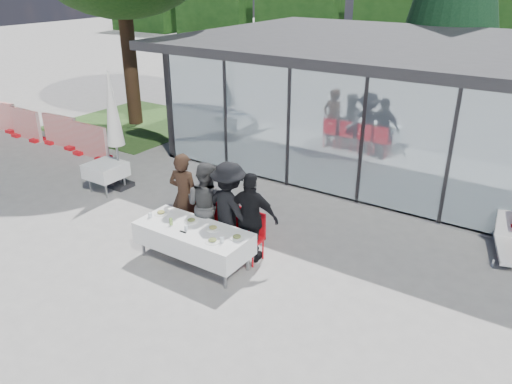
{
  "coord_description": "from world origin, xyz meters",
  "views": [
    {
      "loc": [
        5.01,
        -6.39,
        5.17
      ],
      "look_at": [
        -0.02,
        1.2,
        1.1
      ],
      "focal_mm": 35.0,
      "sensor_mm": 36.0,
      "label": 1
    }
  ],
  "objects_px": {
    "diner_b": "(206,205)",
    "diner_chair_d": "(253,234)",
    "plate_d": "(237,237)",
    "folded_eyeglasses": "(183,232)",
    "plate_a": "(161,213)",
    "construction_barriers": "(1,118)",
    "spare_table_left": "(106,170)",
    "diner_c": "(229,209)",
    "diner_chair_c": "(231,227)",
    "diner_chair_a": "(187,213)",
    "diner_chair_b": "(208,220)",
    "diner_d": "(251,218)",
    "dining_table": "(193,238)",
    "plate_c": "(213,228)",
    "diner_a": "(184,196)",
    "plate_b": "(191,221)",
    "juice_bottle": "(171,222)",
    "market_umbrella": "(113,116)",
    "plate_extra": "(212,241)"
  },
  "relations": [
    {
      "from": "diner_a",
      "to": "diner_chair_d",
      "type": "height_order",
      "value": "diner_a"
    },
    {
      "from": "diner_a",
      "to": "plate_c",
      "type": "distance_m",
      "value": 1.27
    },
    {
      "from": "diner_chair_d",
      "to": "folded_eyeglasses",
      "type": "bearing_deg",
      "value": -132.51
    },
    {
      "from": "juice_bottle",
      "to": "folded_eyeglasses",
      "type": "relative_size",
      "value": 0.98
    },
    {
      "from": "diner_b",
      "to": "diner_chair_c",
      "type": "height_order",
      "value": "diner_b"
    },
    {
      "from": "diner_a",
      "to": "diner_d",
      "type": "distance_m",
      "value": 1.65
    },
    {
      "from": "diner_b",
      "to": "plate_extra",
      "type": "relative_size",
      "value": 6.63
    },
    {
      "from": "diner_chair_c",
      "to": "plate_c",
      "type": "height_order",
      "value": "diner_chair_c"
    },
    {
      "from": "diner_b",
      "to": "diner_chair_d",
      "type": "bearing_deg",
      "value": -179.92
    },
    {
      "from": "plate_c",
      "to": "construction_barriers",
      "type": "distance_m",
      "value": 11.91
    },
    {
      "from": "diner_b",
      "to": "diner_chair_b",
      "type": "relative_size",
      "value": 1.83
    },
    {
      "from": "diner_c",
      "to": "market_umbrella",
      "type": "xyz_separation_m",
      "value": [
        -4.29,
        1.06,
        0.96
      ]
    },
    {
      "from": "plate_extra",
      "to": "diner_c",
      "type": "bearing_deg",
      "value": 107.55
    },
    {
      "from": "diner_a",
      "to": "plate_b",
      "type": "xyz_separation_m",
      "value": [
        0.62,
        -0.52,
        -0.16
      ]
    },
    {
      "from": "dining_table",
      "to": "diner_d",
      "type": "distance_m",
      "value": 1.16
    },
    {
      "from": "plate_d",
      "to": "folded_eyeglasses",
      "type": "xyz_separation_m",
      "value": [
        -0.96,
        -0.36,
        -0.02
      ]
    },
    {
      "from": "construction_barriers",
      "to": "diner_chair_c",
      "type": "bearing_deg",
      "value": -10.82
    },
    {
      "from": "plate_b",
      "to": "diner_chair_a",
      "type": "bearing_deg",
      "value": 137.44
    },
    {
      "from": "diner_a",
      "to": "dining_table",
      "type": "bearing_deg",
      "value": 129.82
    },
    {
      "from": "diner_c",
      "to": "juice_bottle",
      "type": "xyz_separation_m",
      "value": [
        -0.76,
        -0.83,
        -0.13
      ]
    },
    {
      "from": "juice_bottle",
      "to": "construction_barriers",
      "type": "relative_size",
      "value": 0.01
    },
    {
      "from": "plate_d",
      "to": "folded_eyeglasses",
      "type": "bearing_deg",
      "value": -159.42
    },
    {
      "from": "dining_table",
      "to": "diner_b",
      "type": "height_order",
      "value": "diner_b"
    },
    {
      "from": "dining_table",
      "to": "plate_a",
      "type": "bearing_deg",
      "value": 172.98
    },
    {
      "from": "dining_table",
      "to": "plate_c",
      "type": "height_order",
      "value": "plate_c"
    },
    {
      "from": "plate_c",
      "to": "plate_extra",
      "type": "bearing_deg",
      "value": -53.19
    },
    {
      "from": "construction_barriers",
      "to": "diner_chair_b",
      "type": "bearing_deg",
      "value": -11.38
    },
    {
      "from": "plate_d",
      "to": "spare_table_left",
      "type": "xyz_separation_m",
      "value": [
        -4.98,
        1.28,
        -0.22
      ]
    },
    {
      "from": "diner_chair_a",
      "to": "folded_eyeglasses",
      "type": "relative_size",
      "value": 6.96
    },
    {
      "from": "plate_a",
      "to": "construction_barriers",
      "type": "xyz_separation_m",
      "value": [
        -10.32,
        2.85,
        -0.34
      ]
    },
    {
      "from": "plate_d",
      "to": "spare_table_left",
      "type": "relative_size",
      "value": 0.31
    },
    {
      "from": "diner_chair_b",
      "to": "plate_c",
      "type": "height_order",
      "value": "diner_chair_b"
    },
    {
      "from": "diner_chair_a",
      "to": "diner_c",
      "type": "relative_size",
      "value": 0.51
    },
    {
      "from": "dining_table",
      "to": "plate_d",
      "type": "relative_size",
      "value": 8.38
    },
    {
      "from": "diner_a",
      "to": "diner_chair_c",
      "type": "height_order",
      "value": "diner_a"
    },
    {
      "from": "diner_chair_b",
      "to": "plate_d",
      "type": "relative_size",
      "value": 3.62
    },
    {
      "from": "diner_chair_b",
      "to": "diner_d",
      "type": "distance_m",
      "value": 1.15
    },
    {
      "from": "plate_c",
      "to": "dining_table",
      "type": "bearing_deg",
      "value": -153.19
    },
    {
      "from": "diner_d",
      "to": "juice_bottle",
      "type": "distance_m",
      "value": 1.52
    },
    {
      "from": "plate_extra",
      "to": "folded_eyeglasses",
      "type": "xyz_separation_m",
      "value": [
        -0.67,
        -0.02,
        -0.02
      ]
    },
    {
      "from": "diner_chair_a",
      "to": "diner_chair_b",
      "type": "relative_size",
      "value": 1.0
    },
    {
      "from": "diner_c",
      "to": "diner_chair_c",
      "type": "xyz_separation_m",
      "value": [
        -0.0,
        0.05,
        -0.41
      ]
    },
    {
      "from": "diner_chair_d",
      "to": "plate_d",
      "type": "height_order",
      "value": "diner_chair_d"
    },
    {
      "from": "diner_chair_a",
      "to": "diner_d",
      "type": "bearing_deg",
      "value": -1.59
    },
    {
      "from": "diner_a",
      "to": "plate_extra",
      "type": "distance_m",
      "value": 1.7
    },
    {
      "from": "diner_a",
      "to": "diner_d",
      "type": "bearing_deg",
      "value": 171.08
    },
    {
      "from": "plate_extra",
      "to": "juice_bottle",
      "type": "relative_size",
      "value": 1.97
    },
    {
      "from": "plate_d",
      "to": "diner_chair_c",
      "type": "bearing_deg",
      "value": 133.34
    },
    {
      "from": "diner_b",
      "to": "folded_eyeglasses",
      "type": "bearing_deg",
      "value": 99.69
    },
    {
      "from": "spare_table_left",
      "to": "plate_a",
      "type": "bearing_deg",
      "value": -22.58
    }
  ]
}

